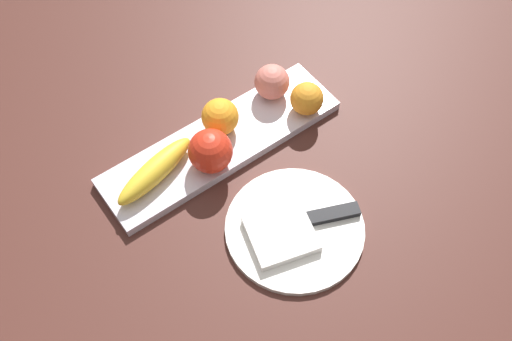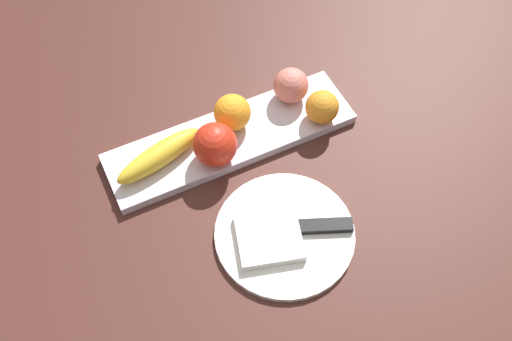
# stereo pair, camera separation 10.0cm
# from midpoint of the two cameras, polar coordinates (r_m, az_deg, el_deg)

# --- Properties ---
(ground_plane) EXTENTS (2.40, 2.40, 0.00)m
(ground_plane) POSITION_cam_midpoint_polar(r_m,az_deg,el_deg) (1.09, -6.85, 1.72)
(ground_plane) COLOR #47231D
(fruit_tray) EXTENTS (0.46, 0.13, 0.02)m
(fruit_tray) POSITION_cam_midpoint_polar(r_m,az_deg,el_deg) (1.09, -6.07, 2.57)
(fruit_tray) COLOR silver
(fruit_tray) RESTS_ON ground_plane
(apple) EXTENTS (0.08, 0.08, 0.08)m
(apple) POSITION_cam_midpoint_polar(r_m,az_deg,el_deg) (1.02, -7.24, 1.67)
(apple) COLOR red
(apple) RESTS_ON fruit_tray
(banana) EXTENTS (0.18, 0.08, 0.04)m
(banana) POSITION_cam_midpoint_polar(r_m,az_deg,el_deg) (1.04, -12.53, -0.15)
(banana) COLOR yellow
(banana) RESTS_ON fruit_tray
(orange_near_apple) EXTENTS (0.07, 0.07, 0.07)m
(orange_near_apple) POSITION_cam_midpoint_polar(r_m,az_deg,el_deg) (1.07, -6.18, 4.99)
(orange_near_apple) COLOR orange
(orange_near_apple) RESTS_ON fruit_tray
(orange_near_banana) EXTENTS (0.06, 0.06, 0.06)m
(orange_near_banana) POSITION_cam_midpoint_polar(r_m,az_deg,el_deg) (1.09, 2.32, 6.78)
(orange_near_banana) COLOR orange
(orange_near_banana) RESTS_ON fruit_tray
(peach) EXTENTS (0.07, 0.07, 0.07)m
(peach) POSITION_cam_midpoint_polar(r_m,az_deg,el_deg) (1.12, -1.03, 8.38)
(peach) COLOR #D77569
(peach) RESTS_ON fruit_tray
(dinner_plate) EXTENTS (0.24, 0.24, 0.01)m
(dinner_plate) POSITION_cam_midpoint_polar(r_m,az_deg,el_deg) (0.99, 0.88, -5.86)
(dinner_plate) COLOR white
(dinner_plate) RESTS_ON ground_plane
(folded_napkin) EXTENTS (0.13, 0.12, 0.02)m
(folded_napkin) POSITION_cam_midpoint_polar(r_m,az_deg,el_deg) (0.97, -0.50, -6.41)
(folded_napkin) COLOR white
(folded_napkin) RESTS_ON dinner_plate
(knife) EXTENTS (0.17, 0.09, 0.01)m
(knife) POSITION_cam_midpoint_polar(r_m,az_deg,el_deg) (1.00, 3.79, -4.65)
(knife) COLOR silver
(knife) RESTS_ON dinner_plate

